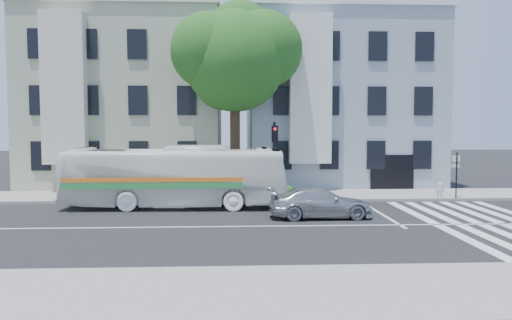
{
  "coord_description": "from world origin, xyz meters",
  "views": [
    {
      "loc": [
        -0.16,
        -19.31,
        3.97
      ],
      "look_at": [
        0.91,
        3.08,
        2.4
      ],
      "focal_mm": 35.0,
      "sensor_mm": 36.0,
      "label": 1
    }
  ],
  "objects": [
    {
      "name": "ground",
      "position": [
        0.0,
        0.0,
        0.0
      ],
      "size": [
        120.0,
        120.0,
        0.0
      ],
      "primitive_type": "plane",
      "color": "black",
      "rests_on": "ground"
    },
    {
      "name": "sidewalk_far",
      "position": [
        0.0,
        8.0,
        0.07
      ],
      "size": [
        80.0,
        4.0,
        0.15
      ],
      "primitive_type": "cube",
      "color": "gray",
      "rests_on": "ground"
    },
    {
      "name": "far_sign_pole",
      "position": [
        11.57,
        6.15,
        1.68
      ],
      "size": [
        0.44,
        0.18,
        2.41
      ],
      "rotation": [
        0.0,
        0.0,
        0.13
      ],
      "color": "black",
      "rests_on": "sidewalk_far"
    },
    {
      "name": "bus",
      "position": [
        -2.89,
        4.7,
        1.49
      ],
      "size": [
        2.91,
        10.81,
        2.99
      ],
      "primitive_type": "imported",
      "rotation": [
        0.0,
        0.0,
        1.53
      ],
      "color": "white",
      "rests_on": "ground"
    },
    {
      "name": "sidewalk_near",
      "position": [
        0.0,
        -8.0,
        0.07
      ],
      "size": [
        80.0,
        4.0,
        0.15
      ],
      "primitive_type": "cube",
      "color": "gray",
      "rests_on": "ground"
    },
    {
      "name": "fire_hydrant",
      "position": [
        10.79,
        6.3,
        0.55
      ],
      "size": [
        0.45,
        0.26,
        0.79
      ],
      "rotation": [
        0.0,
        0.0,
        0.19
      ],
      "color": "#BBBAB6",
      "rests_on": "sidewalk_far"
    },
    {
      "name": "building_right",
      "position": [
        7.0,
        15.0,
        5.5
      ],
      "size": [
        12.0,
        10.0,
        11.0
      ],
      "primitive_type": "cube",
      "color": "#8E98A9",
      "rests_on": "ground"
    },
    {
      "name": "traffic_signal",
      "position": [
        2.0,
        6.01,
        2.66
      ],
      "size": [
        0.43,
        0.53,
        4.12
      ],
      "rotation": [
        0.0,
        0.0,
        0.24
      ],
      "color": "black",
      "rests_on": "ground"
    },
    {
      "name": "street_tree",
      "position": [
        0.06,
        8.74,
        7.83
      ],
      "size": [
        7.3,
        5.9,
        11.1
      ],
      "color": "#2D2116",
      "rests_on": "ground"
    },
    {
      "name": "sedan",
      "position": [
        3.61,
        1.73,
        0.64
      ],
      "size": [
        1.98,
        4.49,
        1.28
      ],
      "primitive_type": "imported",
      "rotation": [
        0.0,
        0.0,
        1.61
      ],
      "color": "#B6B8BD",
      "rests_on": "ground"
    },
    {
      "name": "building_left",
      "position": [
        -7.0,
        15.0,
        5.5
      ],
      "size": [
        12.0,
        10.0,
        11.0
      ],
      "primitive_type": "cube",
      "color": "#A5AC90",
      "rests_on": "ground"
    },
    {
      "name": "hedge",
      "position": [
        -1.57,
        6.3,
        0.5
      ],
      "size": [
        8.54,
        1.84,
        0.7
      ],
      "primitive_type": null,
      "rotation": [
        0.0,
        0.0,
        -0.12
      ],
      "color": "#34601F",
      "rests_on": "sidewalk_far"
    }
  ]
}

